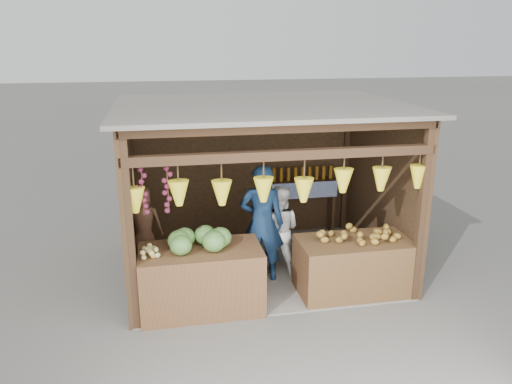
% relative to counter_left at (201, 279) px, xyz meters
% --- Properties ---
extents(ground, '(80.00, 80.00, 0.00)m').
position_rel_counter_left_xyz_m(ground, '(1.06, 1.12, -0.44)').
color(ground, '#514F49').
rests_on(ground, ground).
extents(stall_structure, '(4.30, 3.30, 2.66)m').
position_rel_counter_left_xyz_m(stall_structure, '(1.03, 1.07, 1.22)').
color(stall_structure, slate).
rests_on(stall_structure, ground).
extents(back_shelf, '(1.25, 0.32, 1.32)m').
position_rel_counter_left_xyz_m(back_shelf, '(2.11, 2.40, 0.43)').
color(back_shelf, '#382314').
rests_on(back_shelf, ground).
extents(counter_left, '(1.64, 0.85, 0.89)m').
position_rel_counter_left_xyz_m(counter_left, '(0.00, 0.00, 0.00)').
color(counter_left, '#492818').
rests_on(counter_left, ground).
extents(counter_right, '(1.61, 0.85, 0.81)m').
position_rel_counter_left_xyz_m(counter_right, '(2.22, 0.07, -0.04)').
color(counter_right, '#50311A').
rests_on(counter_right, ground).
extents(stool, '(0.36, 0.36, 0.33)m').
position_rel_counter_left_xyz_m(stool, '(-0.76, 1.08, -0.28)').
color(stool, black).
rests_on(stool, ground).
extents(man_standing, '(0.76, 0.61, 1.83)m').
position_rel_counter_left_xyz_m(man_standing, '(0.99, 0.73, 0.47)').
color(man_standing, '#122846').
rests_on(man_standing, ground).
extents(woman_standing, '(0.85, 0.77, 1.43)m').
position_rel_counter_left_xyz_m(woman_standing, '(1.29, 0.91, 0.27)').
color(woman_standing, silver).
rests_on(woman_standing, ground).
extents(vendor_seated, '(0.63, 0.48, 1.15)m').
position_rel_counter_left_xyz_m(vendor_seated, '(-0.76, 1.08, 0.46)').
color(vendor_seated, '#4F311F').
rests_on(vendor_seated, stool).
extents(melon_pile, '(1.00, 0.50, 0.32)m').
position_rel_counter_left_xyz_m(melon_pile, '(-0.04, 0.00, 0.60)').
color(melon_pile, '#154A13').
rests_on(melon_pile, counter_left).
extents(tanfruit_pile, '(0.34, 0.40, 0.13)m').
position_rel_counter_left_xyz_m(tanfruit_pile, '(-0.63, -0.06, 0.51)').
color(tanfruit_pile, tan).
rests_on(tanfruit_pile, counter_left).
extents(mango_pile, '(1.40, 0.64, 0.22)m').
position_rel_counter_left_xyz_m(mango_pile, '(2.25, 0.09, 0.48)').
color(mango_pile, '#AD3C17').
rests_on(mango_pile, counter_right).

